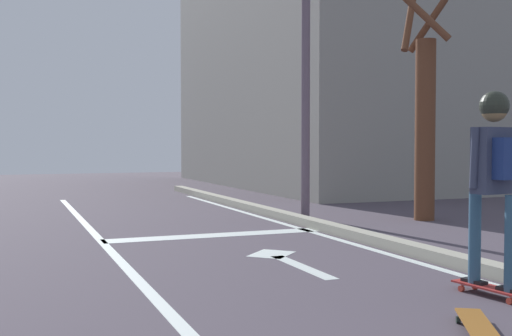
# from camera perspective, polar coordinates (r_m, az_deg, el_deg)

# --- Properties ---
(lane_line_center) EXTENTS (0.12, 20.00, 0.01)m
(lane_line_center) POSITION_cam_1_polar(r_m,az_deg,el_deg) (5.86, -9.86, -11.07)
(lane_line_center) COLOR silver
(lane_line_center) RESTS_ON ground
(lane_line_curbside) EXTENTS (0.12, 20.00, 0.01)m
(lane_line_curbside) POSITION_cam_1_polar(r_m,az_deg,el_deg) (7.16, 15.73, -8.69)
(lane_line_curbside) COLOR silver
(lane_line_curbside) RESTS_ON ground
(stop_bar) EXTENTS (3.27, 0.40, 0.01)m
(stop_bar) POSITION_cam_1_polar(r_m,az_deg,el_deg) (9.22, -3.79, -6.18)
(stop_bar) COLOR silver
(stop_bar) RESTS_ON ground
(lane_arrow_stem) EXTENTS (0.16, 1.40, 0.01)m
(lane_arrow_stem) POSITION_cam_1_polar(r_m,az_deg,el_deg) (6.90, 4.24, -9.02)
(lane_arrow_stem) COLOR silver
(lane_arrow_stem) RESTS_ON ground
(lane_arrow_head) EXTENTS (0.71, 0.71, 0.01)m
(lane_arrow_head) POSITION_cam_1_polar(r_m,az_deg,el_deg) (7.66, 1.44, -7.89)
(lane_arrow_head) COLOR silver
(lane_arrow_head) RESTS_ON ground
(curb_strip) EXTENTS (0.24, 24.00, 0.14)m
(curb_strip) POSITION_cam_1_polar(r_m,az_deg,el_deg) (7.30, 17.31, -7.96)
(curb_strip) COLOR #A7A390
(curb_strip) RESTS_ON ground
(skateboard) EXTENTS (0.29, 0.79, 0.08)m
(skateboard) POSITION_cam_1_polar(r_m,az_deg,el_deg) (5.95, 20.84, -10.34)
(skateboard) COLOR #AE2D2A
(skateboard) RESTS_ON ground
(skater) EXTENTS (0.47, 0.64, 1.73)m
(skater) POSITION_cam_1_polar(r_m,az_deg,el_deg) (5.80, 21.10, 0.49)
(skater) COLOR #305470
(skater) RESTS_ON skateboard
(spare_skateboard) EXTENTS (0.61, 0.85, 0.08)m
(spare_skateboard) POSITION_cam_1_polar(r_m,az_deg,el_deg) (4.75, 19.76, -13.55)
(spare_skateboard) COLOR #935A21
(spare_skateboard) RESTS_ON ground
(roadside_tree) EXTENTS (1.09, 1.10, 4.17)m
(roadside_tree) POSITION_cam_1_polar(r_m,az_deg,el_deg) (11.38, 15.25, 4.58)
(roadside_tree) COLOR brown
(roadside_tree) RESTS_ON ground
(building_block) EXTENTS (12.95, 12.05, 7.30)m
(building_block) POSITION_cam_1_polar(r_m,az_deg,el_deg) (22.60, 13.46, 7.98)
(building_block) COLOR gray
(building_block) RESTS_ON ground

